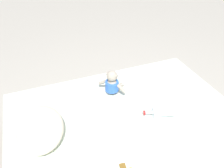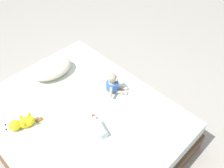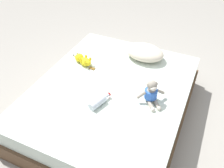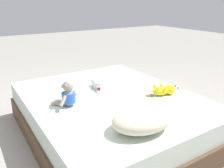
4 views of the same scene
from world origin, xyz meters
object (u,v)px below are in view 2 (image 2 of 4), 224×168
(bed, at_px, (82,125))
(glass_bottle, at_px, (100,128))
(plush_monkey, at_px, (113,84))
(plush_yellow_creature, at_px, (21,123))
(pillow, at_px, (51,68))

(bed, distance_m, glass_bottle, 0.37)
(plush_monkey, bearing_deg, bed, 177.72)
(bed, xyz_separation_m, plush_yellow_creature, (-0.47, 0.25, 0.25))
(pillow, bearing_deg, glass_bottle, -98.12)
(plush_yellow_creature, bearing_deg, bed, -28.22)
(pillow, relative_size, plush_monkey, 1.91)
(plush_monkey, height_order, plush_yellow_creature, plush_monkey)
(bed, relative_size, glass_bottle, 7.50)
(pillow, relative_size, glass_bottle, 1.92)
(plush_monkey, xyz_separation_m, glass_bottle, (-0.43, -0.26, -0.06))
(pillow, xyz_separation_m, plush_monkey, (0.29, -0.67, 0.02))
(plush_yellow_creature, bearing_deg, plush_monkey, -16.67)
(pillow, height_order, plush_yellow_creature, pillow)
(pillow, xyz_separation_m, glass_bottle, (-0.13, -0.93, -0.04))
(pillow, bearing_deg, bed, -101.82)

